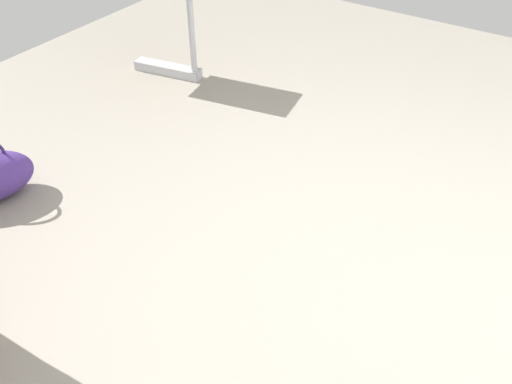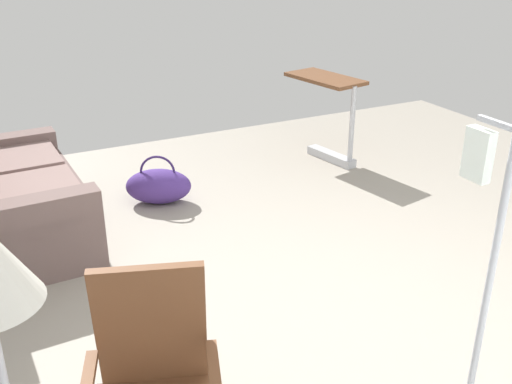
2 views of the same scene
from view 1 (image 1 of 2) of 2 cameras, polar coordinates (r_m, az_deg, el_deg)
ground_plane at (r=3.16m, az=7.80°, el=-6.43°), size 7.18×7.18×0.00m
overbed_table at (r=4.82m, az=-10.11°, el=17.54°), size 0.87×0.54×0.84m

